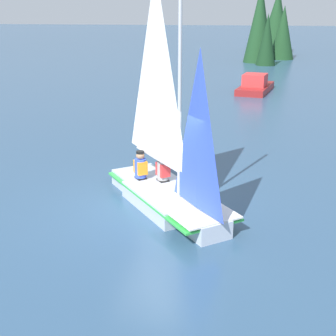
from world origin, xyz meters
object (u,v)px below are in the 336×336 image
(sailboat_main, at_px, (167,174))
(sailor_crew, at_px, (141,171))
(sailor_helm, at_px, (163,173))
(motorboat_distant, at_px, (255,85))

(sailboat_main, bearing_deg, sailor_crew, -169.49)
(sailor_helm, height_order, sailor_crew, same)
(sailor_crew, bearing_deg, sailboat_main, 10.51)
(sailor_crew, distance_m, motorboat_distant, 16.98)
(sailor_helm, relative_size, sailor_crew, 1.00)
(sailor_helm, bearing_deg, sailor_crew, -134.55)
(sailor_crew, bearing_deg, sailor_helm, 45.45)
(sailboat_main, distance_m, sailor_helm, 0.74)
(sailboat_main, relative_size, sailor_crew, 4.91)
(sailboat_main, height_order, sailor_helm, sailboat_main)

